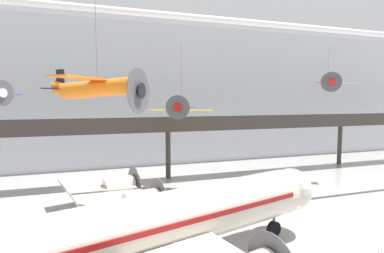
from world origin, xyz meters
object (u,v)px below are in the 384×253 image
(suspended_plane_silver_racer, at_px, (328,81))
(suspended_plane_orange_highwing, at_px, (97,88))
(suspended_plane_yellow_lowwing, at_px, (181,108))
(airliner_silver_main, at_px, (142,227))

(suspended_plane_silver_racer, distance_m, suspended_plane_orange_highwing, 33.46)
(suspended_plane_yellow_lowwing, bearing_deg, airliner_silver_main, 2.22)
(suspended_plane_silver_racer, bearing_deg, suspended_plane_orange_highwing, -33.69)
(suspended_plane_silver_racer, bearing_deg, suspended_plane_yellow_lowwing, -64.08)
(airliner_silver_main, bearing_deg, suspended_plane_orange_highwing, 103.36)
(airliner_silver_main, height_order, suspended_plane_orange_highwing, suspended_plane_orange_highwing)
(suspended_plane_yellow_lowwing, height_order, suspended_plane_orange_highwing, suspended_plane_orange_highwing)
(suspended_plane_silver_racer, bearing_deg, airliner_silver_main, -25.70)
(suspended_plane_yellow_lowwing, distance_m, suspended_plane_silver_racer, 20.94)
(airliner_silver_main, distance_m, suspended_plane_silver_racer, 34.75)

